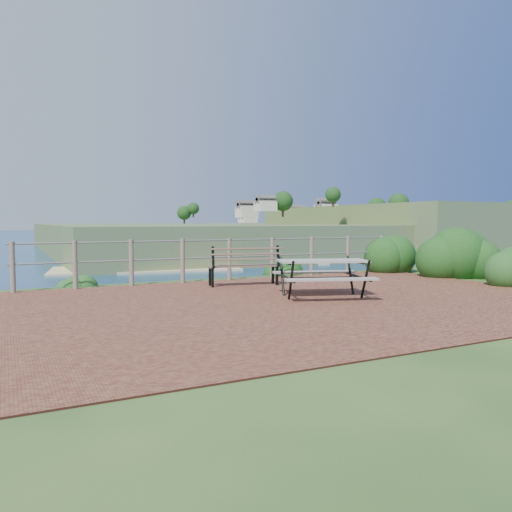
{
  "coord_description": "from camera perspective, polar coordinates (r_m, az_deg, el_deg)",
  "views": [
    {
      "loc": [
        -4.71,
        -7.4,
        1.41
      ],
      "look_at": [
        -0.46,
        1.04,
        0.75
      ],
      "focal_mm": 35.0,
      "sensor_mm": 36.0,
      "label": 1
    }
  ],
  "objects": [
    {
      "name": "picnic_table",
      "position": [
        9.25,
        7.59,
        -2.07
      ],
      "size": [
        1.74,
        1.34,
        0.68
      ],
      "rotation": [
        0.0,
        0.0,
        -0.33
      ],
      "color": "gray",
      "rests_on": "ground"
    },
    {
      "name": "shrub_lip_west",
      "position": [
        11.57,
        -20.02,
        -3.25
      ],
      "size": [
        0.68,
        0.68,
        0.39
      ],
      "primitive_type": "ellipsoid",
      "color": "#214E1D",
      "rests_on": "ground"
    },
    {
      "name": "shrub_right_front",
      "position": [
        13.68,
        21.85,
        -2.21
      ],
      "size": [
        1.52,
        1.52,
        2.16
      ],
      "primitive_type": "ellipsoid",
      "color": "#123B12",
      "rests_on": "ground"
    },
    {
      "name": "safety_railing",
      "position": [
        11.77,
        -3.07,
        -0.09
      ],
      "size": [
        9.4,
        0.1,
        1.0
      ],
      "color": "#6B5B4C",
      "rests_on": "ground"
    },
    {
      "name": "ocean",
      "position": [
        207.46,
        -25.48,
        3.22
      ],
      "size": [
        1200.0,
        1200.0,
        0.0
      ],
      "primitive_type": "plane",
      "color": "navy",
      "rests_on": "ground"
    },
    {
      "name": "park_bench",
      "position": [
        10.79,
        -1.43,
        -0.44
      ],
      "size": [
        1.59,
        0.66,
        0.87
      ],
      "rotation": [
        0.0,
        0.0,
        -0.18
      ],
      "color": "brown",
      "rests_on": "ground"
    },
    {
      "name": "shrub_lip_east",
      "position": [
        13.17,
        3.28,
        -2.16
      ],
      "size": [
        0.83,
        0.83,
        0.59
      ],
      "primitive_type": "ellipsoid",
      "color": "#123B12",
      "rests_on": "ground"
    },
    {
      "name": "ground",
      "position": [
        8.88,
        5.69,
        -5.16
      ],
      "size": [
        10.0,
        7.0,
        0.12
      ],
      "primitive_type": "cube",
      "color": "brown",
      "rests_on": "ground"
    },
    {
      "name": "shrub_right_edge",
      "position": [
        14.51,
        15.32,
        -1.72
      ],
      "size": [
        1.2,
        1.2,
        1.7
      ],
      "primitive_type": "ellipsoid",
      "color": "#123B12",
      "rests_on": "ground"
    },
    {
      "name": "distant_bay",
      "position": [
        275.17,
        13.53,
        3.28
      ],
      "size": [
        290.0,
        232.36,
        24.0
      ],
      "color": "#4E6532",
      "rests_on": "ground"
    }
  ]
}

